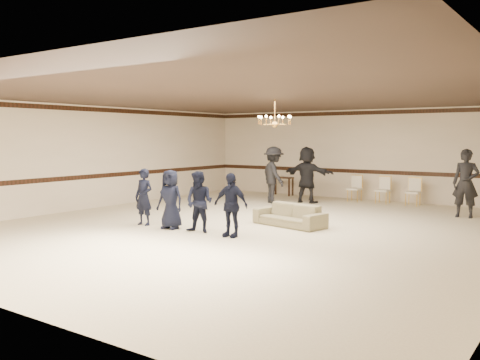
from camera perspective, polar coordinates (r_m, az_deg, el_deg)
The scene contains 16 objects.
room at distance 12.75m, azimuth 1.50°, elevation 1.93°, with size 12.01×14.01×3.21m.
chair_rail at distance 19.01m, azimuth 13.10°, elevation 0.93°, with size 12.00×0.02×0.14m, color black.
crown_molding at distance 18.99m, azimuth 13.22°, elevation 7.20°, with size 12.00×0.02×0.14m, color black.
chandelier at distance 13.60m, azimuth 3.84°, elevation 7.48°, with size 0.94×0.94×0.89m, color gold, non-canonical shape.
boy_a at distance 13.30m, azimuth -10.53°, elevation -1.84°, with size 0.52×0.34×1.44m, color black.
boy_b at distance 12.68m, azimuth -7.66°, elevation -2.13°, with size 0.70×0.46×1.44m, color black.
boy_c at distance 12.09m, azimuth -4.50°, elevation -2.43°, with size 0.70×0.54×1.44m, color black.
boy_d at distance 11.55m, azimuth -1.04°, elevation -2.76°, with size 0.84×0.35×1.44m, color black.
settee at distance 13.06m, azimuth 5.46°, elevation -3.86°, with size 1.89×0.74×0.55m, color #7D7653.
adult_left at distance 17.48m, azimuth 3.72°, elevation 0.57°, with size 1.23×0.71×1.91m, color black.
adult_mid at distance 17.66m, azimuth 7.39°, elevation 0.58°, with size 1.77×0.56×1.91m, color black.
adult_right at distance 15.59m, azimuth 23.58°, elevation -0.33°, with size 0.69×0.46×1.91m, color black.
banquet_chair_left at distance 18.35m, azimuth 12.49°, elevation -0.93°, with size 0.43×0.43×0.89m, color beige, non-canonical shape.
banquet_chair_mid at distance 18.00m, azimuth 15.43°, elevation -1.09°, with size 0.43×0.43×0.89m, color beige, non-canonical shape.
banquet_chair_right at distance 17.70m, azimuth 18.49°, elevation -1.27°, with size 0.43×0.43×0.89m, color beige, non-canonical shape.
console_table at distance 19.86m, azimuth 4.66°, elevation -0.67°, with size 0.85×0.36×0.71m, color black.
Camera 1 is at (6.97, -10.66, 2.23)m, focal length 38.79 mm.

